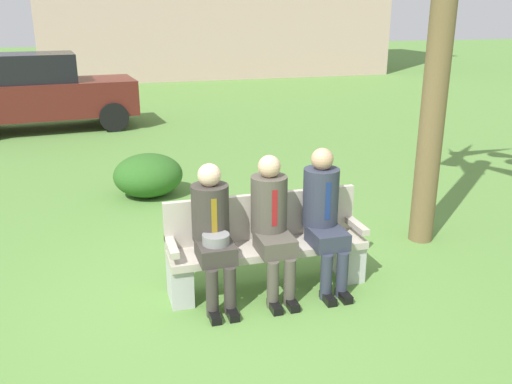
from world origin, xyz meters
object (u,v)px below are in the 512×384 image
at_px(seated_man_right, 324,212).
at_px(parked_car_near, 43,92).
at_px(shrub_near_bench, 148,175).
at_px(seated_man_left, 213,228).
at_px(seated_man_middle, 272,219).
at_px(park_bench, 266,245).

xyz_separation_m(seated_man_right, parked_car_near, (-3.07, 8.53, 0.09)).
height_order(shrub_near_bench, parked_car_near, parked_car_near).
bearing_deg(seated_man_right, shrub_near_bench, 112.71).
distance_m(seated_man_right, shrub_near_bench, 3.49).
distance_m(seated_man_left, parked_car_near, 8.77).
relative_size(seated_man_left, seated_man_middle, 0.97).
bearing_deg(seated_man_middle, seated_man_right, 0.31).
xyz_separation_m(shrub_near_bench, parked_car_near, (-1.73, 5.33, 0.53)).
height_order(seated_man_right, shrub_near_bench, seated_man_right).
bearing_deg(parked_car_near, park_bench, -73.22).
bearing_deg(seated_man_middle, park_bench, 95.82).
xyz_separation_m(seated_man_middle, parked_car_near, (-2.55, 8.53, 0.10)).
distance_m(park_bench, parked_car_near, 8.79).
distance_m(seated_man_middle, shrub_near_bench, 3.33).
xyz_separation_m(park_bench, seated_man_left, (-0.54, -0.13, 0.29)).
relative_size(park_bench, shrub_near_bench, 1.92).
relative_size(seated_man_right, shrub_near_bench, 1.37).
height_order(park_bench, parked_car_near, parked_car_near).
xyz_separation_m(park_bench, parked_car_near, (-2.53, 8.41, 0.42)).
relative_size(seated_man_middle, seated_man_right, 0.98).
xyz_separation_m(seated_man_left, seated_man_right, (1.07, 0.01, 0.04)).
height_order(park_bench, seated_man_left, seated_man_left).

